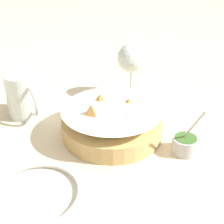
{
  "coord_description": "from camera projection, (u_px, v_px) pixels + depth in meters",
  "views": [
    {
      "loc": [
        0.54,
        -0.39,
        0.43
      ],
      "look_at": [
        0.01,
        -0.03,
        0.06
      ],
      "focal_mm": 50.0,
      "sensor_mm": 36.0,
      "label": 1
    }
  ],
  "objects": [
    {
      "name": "food_basket",
      "position": [
        112.0,
        123.0,
        0.76
      ],
      "size": [
        0.24,
        0.24,
        0.1
      ],
      "color": "tan",
      "rests_on": "ground_plane"
    },
    {
      "name": "beer_mug",
      "position": [
        24.0,
        96.0,
        0.83
      ],
      "size": [
        0.14,
        0.09,
        0.12
      ],
      "color": "silver",
      "rests_on": "ground_plane"
    },
    {
      "name": "side_plate",
      "position": [
        36.0,
        195.0,
        0.58
      ],
      "size": [
        0.18,
        0.18,
        0.01
      ],
      "color": "silver",
      "rests_on": "ground_plane"
    },
    {
      "name": "wine_glass",
      "position": [
        132.0,
        60.0,
        0.9
      ],
      "size": [
        0.09,
        0.09,
        0.16
      ],
      "color": "silver",
      "rests_on": "ground_plane"
    },
    {
      "name": "ground_plane",
      "position": [
        118.0,
        129.0,
        0.79
      ],
      "size": [
        4.0,
        4.0,
        0.0
      ],
      "primitive_type": "plane",
      "color": "beige"
    },
    {
      "name": "sauce_cup",
      "position": [
        185.0,
        144.0,
        0.7
      ],
      "size": [
        0.07,
        0.06,
        0.13
      ],
      "color": "#B7B7BC",
      "rests_on": "ground_plane"
    }
  ]
}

